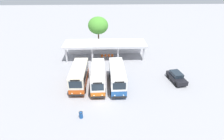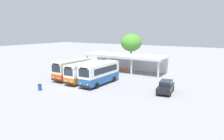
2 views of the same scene
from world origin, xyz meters
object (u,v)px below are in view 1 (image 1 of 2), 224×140
Objects in this scene: city_bus_middle_cream at (117,76)px; parked_car_flank at (176,77)px; waiting_chair_fourth_seat at (112,56)px; city_bus_nearest_orange at (79,75)px; city_bus_second_in_row at (98,76)px; waiting_chair_end_by_column at (102,56)px; waiting_chair_middle_seat at (109,56)px; waiting_chair_second_from_end at (106,56)px; litter_bin_apron at (81,115)px.

city_bus_middle_cream reaches higher than parked_car_flank.
waiting_chair_fourth_seat is (-0.32, 10.82, -1.31)m from city_bus_middle_cream.
city_bus_nearest_orange reaches higher than city_bus_second_in_row.
city_bus_nearest_orange is 8.63× the size of waiting_chair_end_by_column.
city_bus_second_in_row is 9.37× the size of waiting_chair_fourth_seat.
city_bus_middle_cream is 10.95m from waiting_chair_middle_seat.
city_bus_second_in_row is 10.79m from waiting_chair_second_from_end.
waiting_chair_fourth_seat is 0.96× the size of litter_bin_apron.
city_bus_second_in_row reaches higher than litter_bin_apron.
litter_bin_apron reaches higher than waiting_chair_end_by_column.
waiting_chair_second_from_end is 0.73m from waiting_chair_middle_seat.
waiting_chair_end_by_column is 18.19m from litter_bin_apron.
litter_bin_apron is at bearing -105.09° from city_bus_second_in_row.
waiting_chair_end_by_column is 2.20m from waiting_chair_fourth_seat.
waiting_chair_fourth_seat is (5.77, 10.37, -1.29)m from city_bus_nearest_orange.
waiting_chair_second_from_end is (-1.79, 10.83, -1.31)m from city_bus_middle_cream.
city_bus_middle_cream reaches higher than waiting_chair_second_from_end.
parked_car_flank reaches higher than waiting_chair_end_by_column.
city_bus_second_in_row is at bearing -100.59° from waiting_chair_middle_seat.
waiting_chair_second_from_end is (1.26, 10.65, -1.21)m from city_bus_second_in_row.
city_bus_second_in_row is at bearing -104.35° from waiting_chair_fourth_seat.
waiting_chair_end_by_column is at bearing 70.83° from city_bus_nearest_orange.
waiting_chair_end_by_column is (-12.64, 9.80, -0.31)m from parked_car_flank.
city_bus_middle_cream is 11.05m from waiting_chair_second_from_end.
parked_car_flank reaches higher than waiting_chair_second_from_end.
waiting_chair_middle_seat is (-11.17, 9.90, -0.31)m from parked_car_flank.
litter_bin_apron is (-15.18, -8.21, -0.37)m from parked_car_flank.
waiting_chair_end_by_column is (0.53, 10.54, -1.21)m from city_bus_second_in_row.
city_bus_nearest_orange is 11.60m from waiting_chair_middle_seat.
parked_car_flank is at bearing -37.79° from waiting_chair_end_by_column.
city_bus_middle_cream is at bearing 55.25° from litter_bin_apron.
waiting_chair_middle_seat is (-1.05, 10.82, -1.31)m from city_bus_middle_cream.
waiting_chair_fourth_seat is at bearing 136.53° from parked_car_flank.
litter_bin_apron is at bearing -82.43° from city_bus_nearest_orange.
litter_bin_apron is (-5.06, -7.29, -1.38)m from city_bus_middle_cream.
city_bus_middle_cream is 8.98m from litter_bin_apron.
waiting_chair_fourth_seat is at bearing 91.70° from city_bus_middle_cream.
litter_bin_apron is (-4.00, -18.11, -0.07)m from waiting_chair_middle_seat.
waiting_chair_second_from_end is at bearing 99.36° from city_bus_middle_cream.
parked_car_flank reaches higher than waiting_chair_fourth_seat.
waiting_chair_end_by_column is at bearing 142.21° from parked_car_flank.
waiting_chair_middle_seat is at bearing 64.11° from city_bus_nearest_orange.
city_bus_nearest_orange is at bearing -112.51° from waiting_chair_second_from_end.
city_bus_second_in_row reaches higher than waiting_chair_middle_seat.
city_bus_middle_cream is 10.21m from parked_car_flank.
parked_car_flank is at bearing 5.19° from city_bus_middle_cream.
waiting_chair_end_by_column is at bearing -176.00° from waiting_chair_middle_seat.
parked_car_flank is at bearing -39.78° from waiting_chair_second_from_end.
city_bus_nearest_orange is at bearing -119.08° from waiting_chair_fourth_seat.
city_bus_nearest_orange is at bearing 97.57° from litter_bin_apron.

